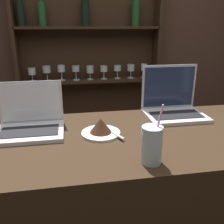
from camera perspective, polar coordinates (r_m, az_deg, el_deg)
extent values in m
cube|color=#4C3328|center=(2.41, -4.08, 15.45)|extent=(7.00, 0.06, 2.70)
cube|color=#332114|center=(2.39, -19.97, 4.06)|extent=(0.03, 0.18, 1.86)
cube|color=#332114|center=(2.49, 9.55, 5.54)|extent=(0.03, 0.18, 1.86)
cube|color=#332114|center=(2.44, -5.10, 5.45)|extent=(1.27, 0.02, 1.86)
cube|color=#332114|center=(2.48, -4.68, -3.38)|extent=(1.23, 0.18, 0.02)
cube|color=#332114|center=(2.34, -4.99, 7.18)|extent=(1.23, 0.18, 0.02)
cube|color=#332114|center=(2.28, -5.35, 18.66)|extent=(1.23, 0.18, 0.02)
cylinder|color=silver|center=(2.35, -17.63, 6.73)|extent=(0.06, 0.06, 0.01)
cylinder|color=silver|center=(2.34, -17.71, 7.48)|extent=(0.01, 0.01, 0.06)
cylinder|color=silver|center=(2.33, -17.86, 8.87)|extent=(0.06, 0.06, 0.06)
cylinder|color=silver|center=(2.34, -14.51, 6.95)|extent=(0.06, 0.06, 0.01)
cylinder|color=silver|center=(2.33, -14.58, 7.87)|extent=(0.01, 0.01, 0.07)
cylinder|color=silver|center=(2.32, -14.72, 9.43)|extent=(0.07, 0.07, 0.06)
cylinder|color=silver|center=(2.33, -11.34, 7.16)|extent=(0.06, 0.06, 0.01)
cylinder|color=silver|center=(2.32, -11.41, 8.12)|extent=(0.01, 0.01, 0.07)
cylinder|color=silver|center=(2.31, -11.52, 9.74)|extent=(0.07, 0.07, 0.06)
cylinder|color=silver|center=(2.33, -8.17, 7.34)|extent=(0.06, 0.06, 0.01)
cylinder|color=silver|center=(2.32, -8.22, 8.29)|extent=(0.01, 0.01, 0.07)
cylinder|color=silver|center=(2.31, -8.29, 9.80)|extent=(0.07, 0.07, 0.05)
cylinder|color=silver|center=(2.33, -5.00, 7.50)|extent=(0.06, 0.06, 0.01)
cylinder|color=silver|center=(2.33, -5.03, 8.24)|extent=(0.01, 0.01, 0.06)
cylinder|color=silver|center=(2.32, -5.07, 9.72)|extent=(0.06, 0.06, 0.07)
cylinder|color=silver|center=(2.35, -1.86, 7.63)|extent=(0.06, 0.06, 0.01)
cylinder|color=silver|center=(2.34, -1.87, 8.48)|extent=(0.01, 0.01, 0.06)
cylinder|color=silver|center=(2.33, -1.89, 9.89)|extent=(0.06, 0.06, 0.05)
cylinder|color=silver|center=(2.37, 1.24, 7.74)|extent=(0.06, 0.06, 0.01)
cylinder|color=silver|center=(2.36, 1.24, 8.62)|extent=(0.01, 0.01, 0.07)
cylinder|color=silver|center=(2.35, 1.25, 10.04)|extent=(0.07, 0.07, 0.05)
cylinder|color=silver|center=(2.40, 4.27, 7.83)|extent=(0.06, 0.06, 0.01)
cylinder|color=silver|center=(2.39, 4.29, 8.63)|extent=(0.01, 0.01, 0.06)
cylinder|color=silver|center=(2.38, 4.33, 10.10)|extent=(0.07, 0.07, 0.06)
cylinder|color=silver|center=(2.43, 7.23, 7.89)|extent=(0.05, 0.05, 0.01)
cylinder|color=silver|center=(2.42, 7.27, 8.70)|extent=(0.01, 0.01, 0.06)
cylinder|color=silver|center=(2.41, 7.33, 10.18)|extent=(0.06, 0.06, 0.06)
cylinder|color=#1E4C23|center=(2.29, -15.70, 20.71)|extent=(0.06, 0.06, 0.19)
cylinder|color=black|center=(2.31, -20.22, 20.46)|extent=(0.06, 0.06, 0.21)
cylinder|color=#1E4C23|center=(2.36, 5.42, 21.49)|extent=(0.07, 0.07, 0.21)
cylinder|color=black|center=(2.28, -6.12, 21.59)|extent=(0.07, 0.07, 0.22)
cube|color=silver|center=(1.16, -18.21, -4.44)|extent=(0.29, 0.22, 0.02)
cube|color=black|center=(1.14, -18.33, -4.18)|extent=(0.25, 0.12, 0.00)
cube|color=silver|center=(1.22, -18.07, 2.22)|extent=(0.29, 0.00, 0.20)
cube|color=white|center=(1.22, -18.09, 2.19)|extent=(0.27, 0.01, 0.18)
cube|color=silver|center=(1.33, 14.23, -0.84)|extent=(0.30, 0.22, 0.02)
cube|color=black|center=(1.32, 14.46, -0.58)|extent=(0.26, 0.12, 0.00)
cube|color=silver|center=(1.39, 12.86, 5.65)|extent=(0.30, 0.00, 0.24)
cube|color=#1E2847|center=(1.39, 12.90, 5.63)|extent=(0.28, 0.01, 0.21)
cylinder|color=silver|center=(1.10, -2.56, -4.83)|extent=(0.17, 0.17, 0.01)
cone|color=#381E11|center=(1.09, -2.59, -3.06)|extent=(0.10, 0.10, 0.06)
cube|color=#B7B7BC|center=(1.09, -0.03, -4.58)|extent=(0.08, 0.16, 0.00)
cylinder|color=silver|center=(0.87, 9.04, -7.47)|extent=(0.07, 0.07, 0.13)
cylinder|color=#EA9EC6|center=(0.86, 9.99, -5.06)|extent=(0.04, 0.01, 0.21)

